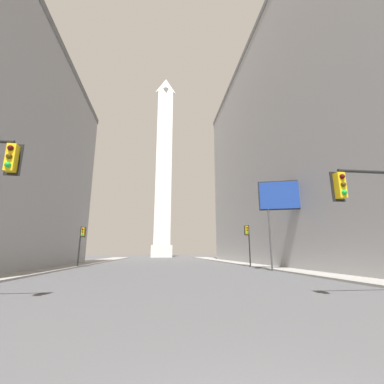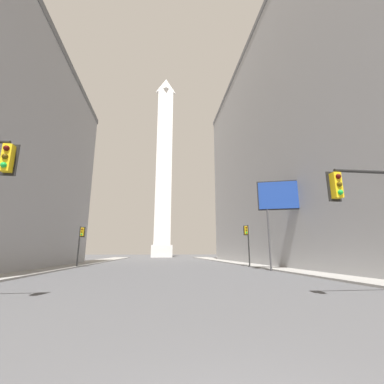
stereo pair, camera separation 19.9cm
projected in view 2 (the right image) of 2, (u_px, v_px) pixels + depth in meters
The scene contains 7 objects.
sidewalk_left at pixel (61, 266), 33.20m from camera, with size 5.00×113.96×0.15m, color gray.
sidewalk_right at pixel (261, 265), 36.46m from camera, with size 5.00×113.96×0.15m, color gray.
building_right at pixel (321, 145), 43.06m from camera, with size 23.90×59.41×38.68m.
obelisk at pixel (164, 164), 101.77m from camera, with size 7.56×7.56×74.47m.
traffic_light_mid_right at pixel (247, 239), 34.70m from camera, with size 0.78×0.50×5.49m.
traffic_light_mid_left at pixel (80, 240), 33.35m from camera, with size 0.80×0.52×5.17m.
billboard_sign at pixel (285, 198), 27.82m from camera, with size 5.50×2.00×9.57m.
Camera 2 is at (-0.89, -2.18, 1.91)m, focal length 24.00 mm.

